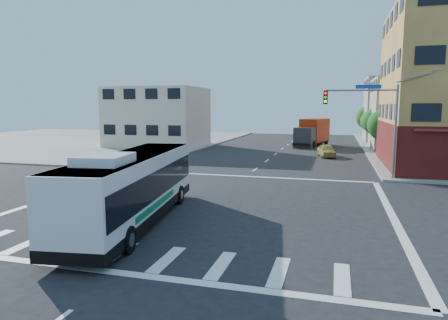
# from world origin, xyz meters

# --- Properties ---
(ground) EXTENTS (120.00, 120.00, 0.00)m
(ground) POSITION_xyz_m (0.00, 0.00, 0.00)
(ground) COLOR black
(ground) RESTS_ON ground
(sidewalk_nw) EXTENTS (50.00, 50.00, 0.15)m
(sidewalk_nw) POSITION_xyz_m (-35.00, 35.00, 0.07)
(sidewalk_nw) COLOR gray
(sidewalk_nw) RESTS_ON ground
(building_east_near) EXTENTS (12.06, 10.06, 9.00)m
(building_east_near) POSITION_xyz_m (16.98, 33.98, 4.51)
(building_east_near) COLOR tan
(building_east_near) RESTS_ON ground
(building_east_far) EXTENTS (12.06, 10.06, 10.00)m
(building_east_far) POSITION_xyz_m (16.98, 47.98, 5.01)
(building_east_far) COLOR gray
(building_east_far) RESTS_ON ground
(building_west) EXTENTS (12.06, 10.06, 8.00)m
(building_west) POSITION_xyz_m (-17.02, 29.98, 4.01)
(building_west) COLOR beige
(building_west) RESTS_ON ground
(signal_mast_ne) EXTENTS (7.91, 1.13, 8.07)m
(signal_mast_ne) POSITION_xyz_m (9.08, 10.62, 4.98)
(signal_mast_ne) COLOR slate
(signal_mast_ne) RESTS_ON ground
(street_tree_a) EXTENTS (3.60, 3.60, 5.53)m
(street_tree_a) POSITION_xyz_m (11.90, 27.92, 3.59)
(street_tree_a) COLOR #382014
(street_tree_a) RESTS_ON ground
(street_tree_b) EXTENTS (3.80, 3.80, 5.79)m
(street_tree_b) POSITION_xyz_m (11.90, 35.92, 3.75)
(street_tree_b) COLOR #382014
(street_tree_b) RESTS_ON ground
(street_tree_c) EXTENTS (3.40, 3.40, 5.29)m
(street_tree_c) POSITION_xyz_m (11.90, 43.92, 3.46)
(street_tree_c) COLOR #382014
(street_tree_c) RESTS_ON ground
(street_tree_d) EXTENTS (4.00, 4.00, 6.03)m
(street_tree_d) POSITION_xyz_m (11.90, 51.92, 3.88)
(street_tree_d) COLOR #382014
(street_tree_d) RESTS_ON ground
(transit_bus) EXTENTS (4.21, 12.30, 3.57)m
(transit_bus) POSITION_xyz_m (-2.33, -4.21, 1.75)
(transit_bus) COLOR black
(transit_bus) RESTS_ON ground
(box_truck) EXTENTS (4.52, 8.70, 3.76)m
(box_truck) POSITION_xyz_m (3.49, 35.44, 1.82)
(box_truck) COLOR #26272C
(box_truck) RESTS_ON ground
(parked_car) EXTENTS (2.39, 4.23, 1.36)m
(parked_car) POSITION_xyz_m (5.70, 23.96, 0.68)
(parked_car) COLOR #B4A543
(parked_car) RESTS_ON ground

